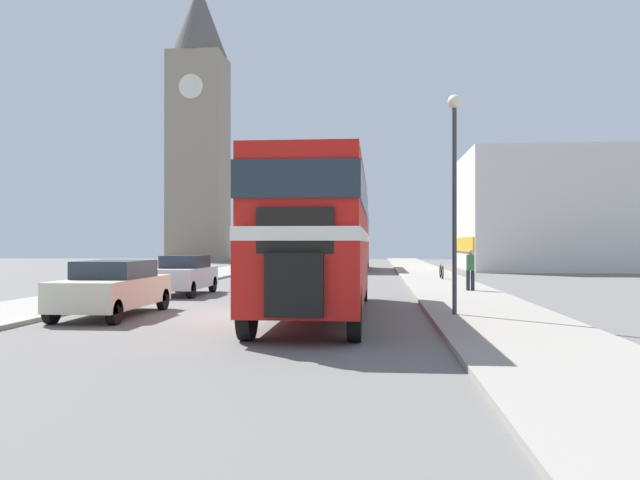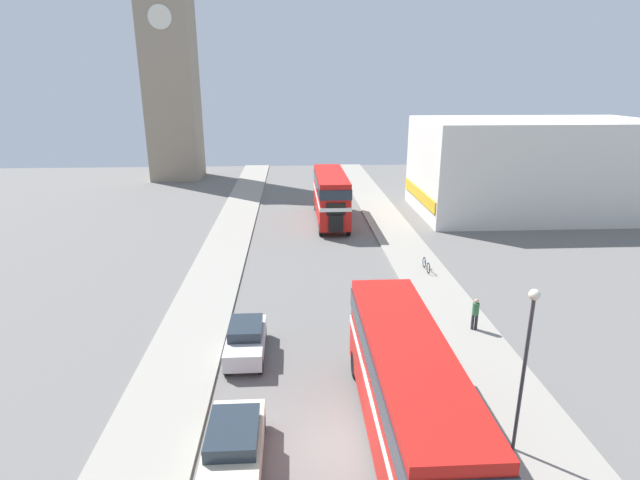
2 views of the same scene
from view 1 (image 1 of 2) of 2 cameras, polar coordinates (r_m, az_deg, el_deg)
The scene contains 12 objects.
ground_plane at distance 17.87m, azimuth -6.51°, elevation -6.77°, with size 120.00×120.00×0.00m, color slate.
sidewalk_right at distance 17.79m, azimuth 15.46°, elevation -6.60°, with size 3.50×120.00×0.12m.
sidewalk_left at distance 20.32m, azimuth -25.60°, elevation -5.78°, with size 3.50×120.00×0.12m.
double_decker_bus at distance 17.35m, azimuth -0.01°, elevation 1.04°, with size 2.53×11.09×4.03m.
bus_distant at distance 46.34m, azimuth 2.85°, elevation 0.43°, with size 2.57×10.60×4.33m.
car_parked_near at distance 18.19m, azimuth -18.38°, elevation -4.15°, with size 1.82×4.41×1.53m.
car_parked_mid at distance 24.89m, azimuth -12.29°, elevation -3.11°, with size 1.66×3.94×1.53m.
pedestrian_walking at distance 25.65m, azimuth 13.58°, elevation -2.43°, with size 0.33×0.33×1.64m.
bicycle_on_pavement at distance 33.76m, azimuth 11.05°, elevation -2.87°, with size 0.05×1.76×0.78m.
street_lamp at distance 17.10m, azimuth 12.19°, elevation 6.23°, with size 0.36×0.36×5.86m.
church_tower at distance 72.72m, azimuth -11.03°, elevation 10.80°, with size 6.23×6.23×31.33m.
shop_building_block at distance 51.40m, azimuth 24.63°, elevation 2.35°, with size 21.13×11.69×8.70m.
Camera 1 is at (3.58, -17.39, 2.03)m, focal length 35.00 mm.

